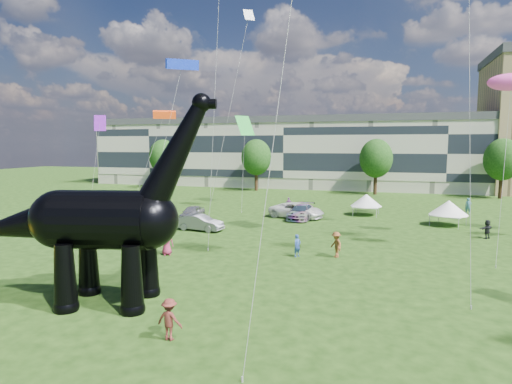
# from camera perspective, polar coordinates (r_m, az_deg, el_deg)

# --- Properties ---
(ground) EXTENTS (220.00, 220.00, 0.00)m
(ground) POSITION_cam_1_polar(r_m,az_deg,el_deg) (21.83, -10.20, -15.34)
(ground) COLOR #16330C
(ground) RESTS_ON ground
(terrace_row) EXTENTS (78.00, 11.00, 12.00)m
(terrace_row) POSITION_cam_1_polar(r_m,az_deg,el_deg) (81.91, 4.54, 4.94)
(terrace_row) COLOR beige
(terrace_row) RESTS_ON ground
(tree_far_left) EXTENTS (5.20, 5.20, 9.44)m
(tree_far_left) POSITION_cam_1_polar(r_m,az_deg,el_deg) (81.20, -12.27, 5.01)
(tree_far_left) COLOR #382314
(tree_far_left) RESTS_ON ground
(tree_mid_left) EXTENTS (5.20, 5.20, 9.44)m
(tree_mid_left) POSITION_cam_1_polar(r_m,az_deg,el_deg) (74.18, 0.03, 5.03)
(tree_mid_left) COLOR #382314
(tree_mid_left) RESTS_ON ground
(tree_mid_right) EXTENTS (5.20, 5.20, 9.44)m
(tree_mid_right) POSITION_cam_1_polar(r_m,az_deg,el_deg) (71.06, 15.73, 4.74)
(tree_mid_right) COLOR #382314
(tree_mid_right) RESTS_ON ground
(tree_far_right) EXTENTS (5.20, 5.20, 9.44)m
(tree_far_right) POSITION_cam_1_polar(r_m,az_deg,el_deg) (72.98, 30.03, 4.16)
(tree_far_right) COLOR #382314
(tree_far_right) RESTS_ON ground
(dinosaur_sculpture) EXTENTS (13.34, 4.96, 10.88)m
(dinosaur_sculpture) POSITION_cam_1_polar(r_m,az_deg,el_deg) (22.94, -20.61, -3.91)
(dinosaur_sculpture) COLOR black
(dinosaur_sculpture) RESTS_ON ground
(car_silver) EXTENTS (2.10, 4.51, 1.49)m
(car_silver) POSITION_cam_1_polar(r_m,az_deg,el_deg) (46.24, -8.54, -2.76)
(car_silver) COLOR #AAA9AE
(car_silver) RESTS_ON ground
(car_grey) EXTENTS (4.64, 2.08, 1.48)m
(car_grey) POSITION_cam_1_polar(r_m,az_deg,el_deg) (40.42, -7.47, -4.08)
(car_grey) COLOR slate
(car_grey) RESTS_ON ground
(car_white) EXTENTS (6.46, 3.99, 1.67)m
(car_white) POSITION_cam_1_polar(r_m,az_deg,el_deg) (47.01, 5.44, -2.46)
(car_white) COLOR white
(car_white) RESTS_ON ground
(car_dark) EXTENTS (2.43, 5.54, 1.58)m
(car_dark) POSITION_cam_1_polar(r_m,az_deg,el_deg) (46.35, 6.03, -2.65)
(car_dark) COLOR #595960
(car_dark) RESTS_ON ground
(gazebo_near) EXTENTS (3.72, 3.72, 2.42)m
(gazebo_near) POSITION_cam_1_polar(r_m,az_deg,el_deg) (50.07, 14.48, -1.09)
(gazebo_near) COLOR white
(gazebo_near) RESTS_ON ground
(gazebo_far) EXTENTS (4.79, 4.79, 2.54)m
(gazebo_far) POSITION_cam_1_polar(r_m,az_deg,el_deg) (46.39, 24.30, -1.94)
(gazebo_far) COLOR white
(gazebo_far) RESTS_ON ground
(gazebo_left) EXTENTS (4.67, 4.67, 2.52)m
(gazebo_left) POSITION_cam_1_polar(r_m,az_deg,el_deg) (53.38, -21.40, -0.80)
(gazebo_left) COLOR white
(gazebo_left) RESTS_ON ground
(visitors) EXTENTS (45.91, 39.44, 1.90)m
(visitors) POSITION_cam_1_polar(r_m,az_deg,el_deg) (37.11, -2.79, -4.73)
(visitors) COLOR black
(visitors) RESTS_ON ground
(kites) EXTENTS (67.38, 36.64, 28.22)m
(kites) POSITION_cam_1_polar(r_m,az_deg,el_deg) (44.15, -12.11, 18.55)
(kites) COLOR red
(kites) RESTS_ON ground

